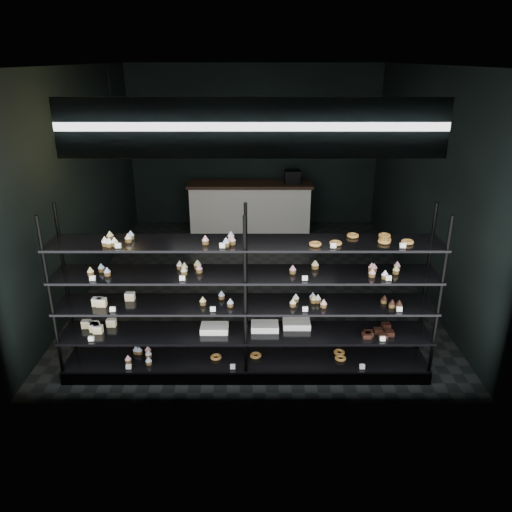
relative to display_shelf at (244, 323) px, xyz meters
name	(u,v)px	position (x,y,z in m)	size (l,w,h in m)	color
room	(253,182)	(0.10, 2.45, 0.97)	(5.01, 6.01, 3.20)	black
display_shelf	(244,323)	(0.00, 0.00, 0.00)	(4.00, 0.50, 1.91)	black
signage	(252,128)	(0.10, -0.48, 2.12)	(3.30, 0.05, 0.50)	#0C143D
pendant_lamp	(114,134)	(-1.55, 1.28, 1.82)	(0.31, 0.31, 0.89)	black
service_counter	(251,206)	(0.03, 4.95, -0.13)	(2.46, 0.65, 1.23)	silver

